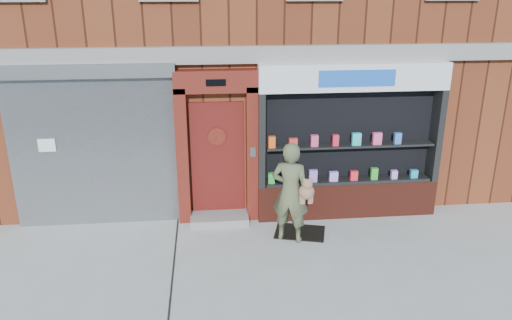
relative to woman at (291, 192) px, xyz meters
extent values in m
plane|color=#9E9E99|center=(-0.48, -0.88, -0.92)|extent=(80.00, 80.00, 0.00)
cube|color=gray|center=(-0.48, 1.04, 2.23)|extent=(12.00, 0.16, 0.30)
cube|color=gray|center=(-3.48, 1.06, 0.48)|extent=(3.00, 0.10, 2.80)
cube|color=slate|center=(-3.48, 1.00, 2.00)|extent=(3.10, 0.30, 0.24)
cube|color=white|center=(-4.28, 0.99, 0.68)|extent=(0.30, 0.01, 0.24)
cube|color=#4A120C|center=(-1.88, 0.98, 0.38)|extent=(0.22, 0.28, 2.60)
cube|color=#4A120C|center=(-0.58, 0.98, 0.38)|extent=(0.22, 0.28, 2.60)
cube|color=#4A120C|center=(-1.23, 0.98, 1.78)|extent=(1.50, 0.28, 0.40)
cube|color=black|center=(-1.23, 0.83, 1.78)|extent=(0.35, 0.01, 0.12)
cube|color=#561210|center=(-1.23, 1.09, 0.28)|extent=(1.00, 0.06, 2.20)
cylinder|color=black|center=(-1.23, 1.05, 0.73)|extent=(0.28, 0.02, 0.28)
cylinder|color=#4A120C|center=(-1.23, 1.04, 0.73)|extent=(0.34, 0.02, 0.34)
cube|color=gray|center=(-1.23, 0.82, -0.84)|extent=(1.10, 0.55, 0.15)
cube|color=slate|center=(-0.58, 0.83, 0.48)|extent=(0.10, 0.02, 0.18)
cube|color=#5E2016|center=(1.27, 0.92, -0.57)|extent=(3.50, 0.40, 0.70)
cube|color=black|center=(-0.42, 0.92, 0.68)|extent=(0.12, 0.40, 1.80)
cube|color=black|center=(2.96, 0.92, 0.68)|extent=(0.12, 0.40, 1.80)
cube|color=black|center=(1.27, 1.10, 0.68)|extent=(3.30, 0.03, 1.80)
cube|color=black|center=(1.27, 0.92, -0.19)|extent=(3.20, 0.36, 0.06)
cube|color=black|center=(1.27, 0.92, 0.53)|extent=(3.20, 0.36, 0.04)
cube|color=white|center=(1.27, 0.92, 1.83)|extent=(3.50, 0.40, 0.50)
cube|color=blue|center=(1.27, 0.71, 1.83)|extent=(1.40, 0.01, 0.30)
cube|color=green|center=(-0.23, 0.84, -0.05)|extent=(0.12, 0.09, 0.21)
cube|color=orange|center=(0.17, 0.84, -0.05)|extent=(0.15, 0.09, 0.21)
cube|color=#9574D1|center=(0.57, 0.84, -0.04)|extent=(0.15, 0.09, 0.24)
cube|color=#B589F7|center=(0.97, 0.84, -0.06)|extent=(0.16, 0.09, 0.19)
cube|color=red|center=(1.37, 0.84, -0.06)|extent=(0.14, 0.09, 0.19)
cube|color=green|center=(1.77, 0.84, -0.04)|extent=(0.13, 0.09, 0.23)
cube|color=#CA89F7|center=(2.17, 0.84, -0.07)|extent=(0.12, 0.09, 0.17)
cube|color=#2592BA|center=(2.57, 0.84, -0.07)|extent=(0.14, 0.09, 0.16)
cube|color=orange|center=(-0.23, 0.84, 0.66)|extent=(0.13, 0.09, 0.22)
cube|color=red|center=(0.17, 0.84, 0.64)|extent=(0.15, 0.09, 0.17)
cube|color=#DF4A71|center=(0.57, 0.84, 0.66)|extent=(0.14, 0.09, 0.22)
cube|color=red|center=(0.97, 0.84, 0.66)|extent=(0.11, 0.09, 0.21)
cube|color=#28C4CB|center=(1.37, 0.84, 0.67)|extent=(0.17, 0.09, 0.23)
cube|color=#F45186|center=(1.77, 0.84, 0.67)|extent=(0.17, 0.09, 0.23)
cube|color=#3A6BC8|center=(2.17, 0.84, 0.66)|extent=(0.13, 0.09, 0.21)
imported|color=#52593B|center=(-0.01, 0.01, -0.01)|extent=(0.78, 0.67, 1.82)
sphere|color=#886144|center=(0.24, -0.17, 0.07)|extent=(0.27, 0.27, 0.27)
sphere|color=#886144|center=(0.24, -0.22, 0.24)|extent=(0.18, 0.18, 0.18)
sphere|color=#886144|center=(0.18, -0.22, 0.31)|extent=(0.06, 0.06, 0.06)
sphere|color=#886144|center=(0.29, -0.22, 0.31)|extent=(0.06, 0.06, 0.06)
cylinder|color=#886144|center=(0.15, -0.17, -0.06)|extent=(0.06, 0.06, 0.16)
cylinder|color=#886144|center=(0.33, -0.17, -0.06)|extent=(0.06, 0.06, 0.16)
cylinder|color=#886144|center=(0.18, -0.19, -0.06)|extent=(0.06, 0.06, 0.16)
cylinder|color=#886144|center=(0.29, -0.19, -0.06)|extent=(0.06, 0.06, 0.16)
cube|color=black|center=(0.23, 0.23, -0.90)|extent=(1.03, 0.85, 0.02)
camera|label=1|loc=(-1.43, -7.86, 3.40)|focal=35.00mm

